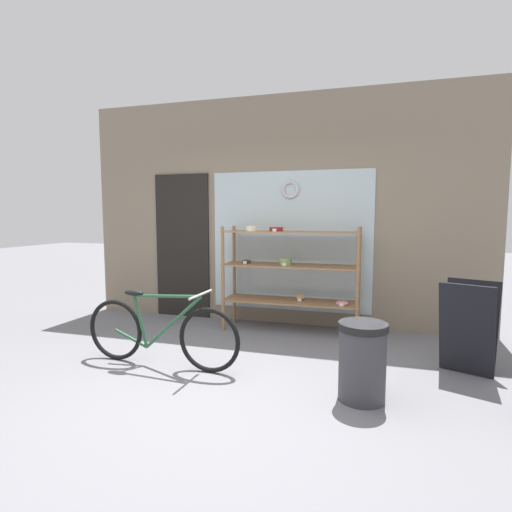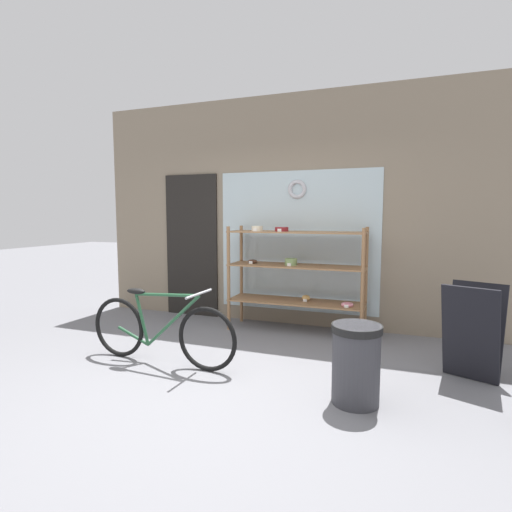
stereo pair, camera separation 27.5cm
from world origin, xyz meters
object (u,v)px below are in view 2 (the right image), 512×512
Objects in this scene: display_case at (295,268)px; bicycle at (160,330)px; sandwich_board at (473,332)px; trash_bin at (356,361)px.

bicycle is (-1.00, -1.56, -0.49)m from display_case.
bicycle is 1.94× the size of sandwich_board.
bicycle is at bearing -122.64° from display_case.
display_case is 1.02× the size of bicycle.
display_case is 1.98× the size of sandwich_board.
sandwich_board is (1.91, -0.92, -0.39)m from display_case.
display_case is 1.91m from bicycle.
trash_bin is (0.97, -1.76, -0.49)m from display_case.
sandwich_board is (2.91, 0.64, 0.10)m from bicycle.
bicycle is 2.65× the size of trash_bin.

